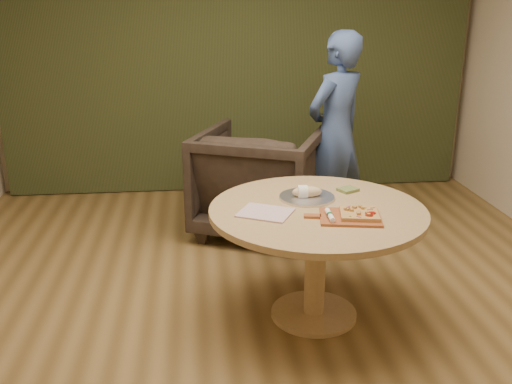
{
  "coord_description": "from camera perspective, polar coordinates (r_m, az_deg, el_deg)",
  "views": [
    {
      "loc": [
        -0.44,
        -3.06,
        1.96
      ],
      "look_at": [
        -0.08,
        0.25,
        0.83
      ],
      "focal_mm": 40.0,
      "sensor_mm": 36.0,
      "label": 1
    }
  ],
  "objects": [
    {
      "name": "curtain",
      "position": [
        6.0,
        -1.97,
        13.33
      ],
      "size": [
        4.8,
        0.14,
        2.78
      ],
      "primitive_type": "cube",
      "color": "#2A3116",
      "rests_on": "ground"
    },
    {
      "name": "armchair",
      "position": [
        4.94,
        0.38,
        1.63
      ],
      "size": [
        1.28,
        1.25,
        1.02
      ],
      "primitive_type": "imported",
      "rotation": [
        0.0,
        0.0,
        2.74
      ],
      "color": "black",
      "rests_on": "ground"
    },
    {
      "name": "serving_tray",
      "position": [
        3.67,
        5.11,
        -0.52
      ],
      "size": [
        0.36,
        0.36,
        0.02
      ],
      "color": "silver",
      "rests_on": "pedestal_table"
    },
    {
      "name": "person_standing",
      "position": [
        5.03,
        7.96,
        5.91
      ],
      "size": [
        0.75,
        0.71,
        1.73
      ],
      "primitive_type": "imported",
      "rotation": [
        0.0,
        0.0,
        3.77
      ],
      "color": "#3B5283",
      "rests_on": "ground"
    },
    {
      "name": "pizza_paddle",
      "position": [
        3.37,
        9.22,
        -2.5
      ],
      "size": [
        0.47,
        0.34,
        0.01
      ],
      "rotation": [
        0.0,
        0.0,
        -0.18
      ],
      "color": "#9C4E27",
      "rests_on": "pedestal_table"
    },
    {
      "name": "bread_roll",
      "position": [
        3.66,
        4.99,
        0.01
      ],
      "size": [
        0.19,
        0.09,
        0.09
      ],
      "color": "beige",
      "rests_on": "serving_tray"
    },
    {
      "name": "room_shell",
      "position": [
        3.14,
        1.99,
        8.39
      ],
      "size": [
        5.04,
        6.04,
        2.84
      ],
      "color": "olive",
      "rests_on": "ground"
    },
    {
      "name": "cutlery_roll",
      "position": [
        3.32,
        7.4,
        -2.3
      ],
      "size": [
        0.04,
        0.2,
        0.03
      ],
      "rotation": [
        0.0,
        0.0,
        -0.03
      ],
      "color": "white",
      "rests_on": "pizza_paddle"
    },
    {
      "name": "green_packet",
      "position": [
        3.84,
        9.18,
        0.23
      ],
      "size": [
        0.15,
        0.14,
        0.02
      ],
      "primitive_type": "cube",
      "rotation": [
        0.0,
        0.0,
        0.48
      ],
      "color": "#4F602B",
      "rests_on": "pedestal_table"
    },
    {
      "name": "pedestal_table",
      "position": [
        3.57,
        6.09,
        -3.71
      ],
      "size": [
        1.34,
        1.34,
        0.75
      ],
      "rotation": [
        0.0,
        0.0,
        0.09
      ],
      "color": "tan",
      "rests_on": "ground"
    },
    {
      "name": "newspaper",
      "position": [
        3.4,
        0.95,
        -2.08
      ],
      "size": [
        0.38,
        0.36,
        0.01
      ],
      "primitive_type": "cube",
      "rotation": [
        0.0,
        0.0,
        -0.47
      ],
      "color": "white",
      "rests_on": "pedestal_table"
    },
    {
      "name": "flatbread_pizza",
      "position": [
        3.38,
        10.3,
        -2.12
      ],
      "size": [
        0.26,
        0.26,
        0.04
      ],
      "rotation": [
        0.0,
        0.0,
        -0.18
      ],
      "color": "tan",
      "rests_on": "pizza_paddle"
    }
  ]
}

